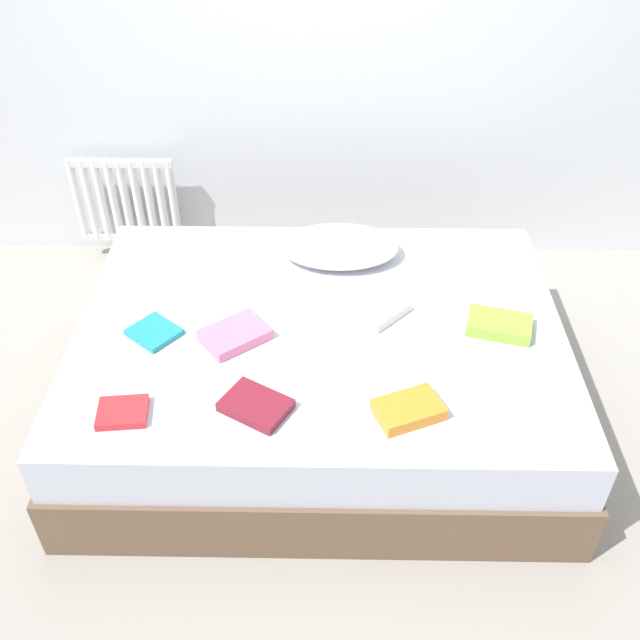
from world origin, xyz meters
TOP-DOWN VIEW (x-y plane):
  - ground_plane at (0.00, 0.00)m, footprint 8.00×8.00m
  - bed at (0.00, 0.00)m, footprint 2.00×1.50m
  - radiator at (-1.08, 1.20)m, footprint 0.57×0.04m
  - pillow at (0.08, 0.48)m, footprint 0.54×0.35m
  - textbook_orange at (0.32, -0.49)m, footprint 0.27×0.23m
  - textbook_white at (0.23, 0.08)m, footprint 0.28×0.28m
  - textbook_red at (-0.68, -0.51)m, footprint 0.19×0.16m
  - textbook_lime at (0.71, -0.02)m, footprint 0.28×0.22m
  - textbook_teal at (-0.66, -0.07)m, footprint 0.24×0.24m
  - textbook_maroon at (-0.22, -0.47)m, footprint 0.28×0.26m
  - textbook_pink at (-0.33, -0.10)m, footprint 0.30×0.29m

SIDE VIEW (x-z plane):
  - ground_plane at x=0.00m, z-range 0.00..0.00m
  - bed at x=0.00m, z-range 0.00..0.50m
  - radiator at x=-1.08m, z-range 0.12..0.61m
  - textbook_teal at x=-0.66m, z-range 0.50..0.52m
  - textbook_red at x=-0.68m, z-range 0.50..0.53m
  - textbook_maroon at x=-0.22m, z-range 0.50..0.54m
  - textbook_white at x=0.23m, z-range 0.50..0.54m
  - textbook_pink at x=-0.33m, z-range 0.50..0.54m
  - textbook_orange at x=0.32m, z-range 0.50..0.55m
  - textbook_lime at x=0.71m, z-range 0.50..0.55m
  - pillow at x=0.08m, z-range 0.50..0.61m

